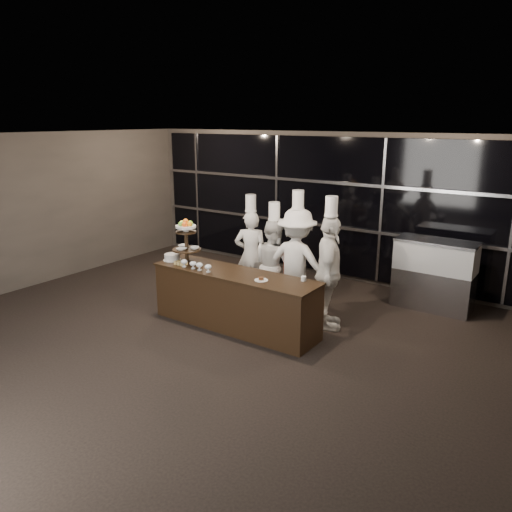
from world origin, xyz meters
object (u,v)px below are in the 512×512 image
Objects in this scene: layer_cake at (172,257)px; chef_c at (297,263)px; display_case at (434,271)px; display_stand at (186,238)px; chef_d at (329,272)px; buffet_counter at (235,300)px; chef_a at (251,254)px; chef_b at (274,264)px.

chef_c reaches higher than layer_cake.
display_case is (3.65, 2.69, -0.29)m from layer_cake.
chef_d reaches higher than display_stand.
chef_c reaches higher than buffet_counter.
chef_a is 0.67m from chef_b.
display_stand is at bearing -108.99° from chef_a.
chef_c is (1.83, 1.06, -0.05)m from layer_cake.
display_stand is at bearing -135.96° from chef_b.
display_case is at bearing 25.47° from chef_a.
chef_c reaches higher than display_case.
display_case is (2.36, 2.64, 0.22)m from buffet_counter.
buffet_counter is 1.33m from display_stand.
layer_cake is at bearing -119.21° from chef_a.
display_stand is 1.41m from chef_a.
chef_d reaches higher than chef_b.
display_stand is at bearing -159.53° from chef_d.
buffet_counter is 1.33× the size of chef_c.
chef_d is at bearing 20.47° from display_stand.
chef_d reaches higher than chef_a.
layer_cake is 1.75m from chef_b.
chef_b reaches higher than layer_cake.
display_stand reaches higher than layer_cake.
chef_c is at bearing -3.03° from chef_b.
chef_c is at bearing -138.10° from display_case.
layer_cake is 0.16× the size of chef_b.
chef_a reaches higher than buffet_counter.
buffet_counter is at bearing 2.21° from layer_cake.
chef_d is at bearing -9.99° from chef_b.
chef_b is at bearing 44.04° from display_stand.
buffet_counter is 1.34× the size of chef_d.
display_case is 2.46m from chef_c.
buffet_counter is 1.55m from chef_d.
display_case is 0.63× the size of chef_c.
buffet_counter is 1.42m from chef_a.
display_stand is 1.57m from chef_b.
chef_b is at bearing 176.97° from chef_c.
buffet_counter is at bearing -145.81° from chef_d.
display_case is 0.71× the size of chef_b.
buffet_counter is 1.09m from chef_b.
layer_cake is at bearing -150.01° from chef_c.
display_stand is 2.48× the size of layer_cake.
display_stand is (-1.00, -0.00, 0.87)m from buffet_counter.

